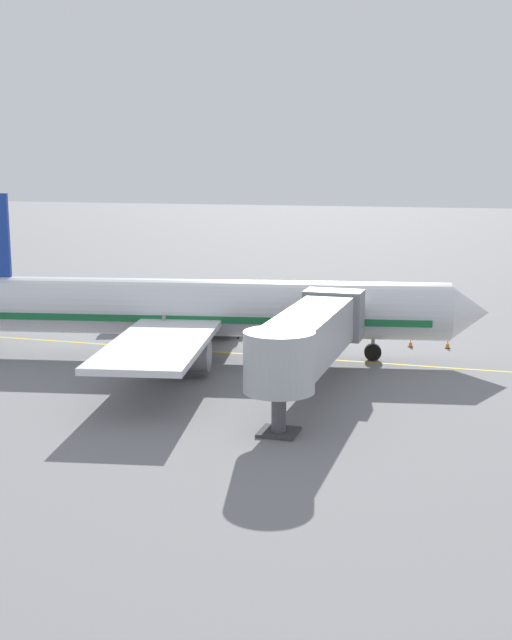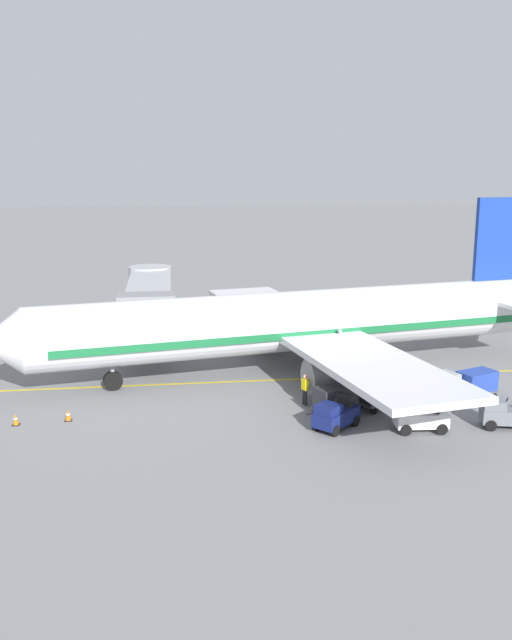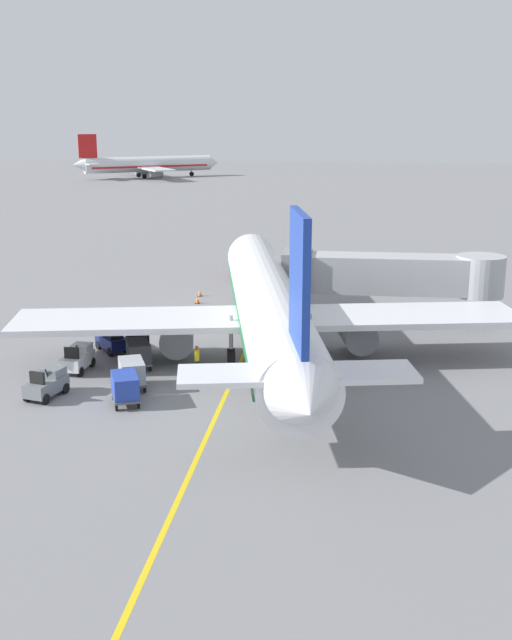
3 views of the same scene
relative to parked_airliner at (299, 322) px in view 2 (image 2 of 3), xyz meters
The scene contains 15 objects.
ground_plane 3.87m from the parked_airliner, 133.79° to the left, with size 400.00×400.00×0.00m, color slate.
gate_lead_in_line 3.87m from the parked_airliner, 133.79° to the left, with size 0.24×80.00×0.01m, color gold.
parked_airliner is the anchor object (origin of this frame).
jet_bridge 12.11m from the parked_airliner, 50.16° to the left, with size 15.41×3.50×4.98m.
baggage_tug_lead 10.15m from the parked_airliner, behind, with size 2.55×2.67×1.62m.
baggage_tug_trailing 11.58m from the parked_airliner, 159.82° to the right, with size 1.44×2.58×1.62m.
baggage_tug_spare 13.78m from the parked_airliner, 142.36° to the right, with size 1.81×2.72×1.62m.
baggage_cart_front 8.36m from the parked_airliner, behind, with size 2.04×2.94×1.58m.
baggage_cart_second_in_train 8.16m from the parked_airliner, 157.70° to the right, with size 2.04×2.94×1.58m.
baggage_cart_third_in_train 9.58m from the parked_airliner, 135.83° to the right, with size 2.04×2.94×1.58m.
baggage_cart_tail_end 11.10m from the parked_airliner, 126.01° to the right, with size 2.04×2.94×1.58m.
ground_crew_wing_walker 5.67m from the parked_airliner, 134.54° to the right, with size 0.27×0.73×1.69m.
ground_crew_loader 6.58m from the parked_airliner, behind, with size 0.70×0.37×1.69m.
safety_cone_nose_left 15.18m from the parked_airliner, 117.75° to the left, with size 0.36×0.36×0.59m.
safety_cone_nose_right 17.51m from the parked_airliner, 114.72° to the left, with size 0.36×0.36×0.59m.
Camera 2 is at (-39.40, 6.51, 12.48)m, focal length 38.75 mm.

